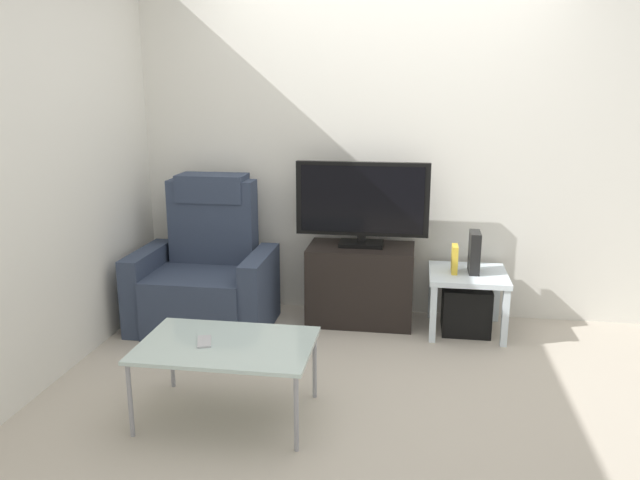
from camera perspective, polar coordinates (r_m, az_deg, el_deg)
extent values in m
plane|color=#B2A899|center=(3.93, 4.63, -11.94)|extent=(6.40, 6.40, 0.00)
cube|color=silver|center=(4.68, 6.00, 8.81)|extent=(6.40, 0.06, 2.60)
cube|color=silver|center=(4.14, -22.15, 7.20)|extent=(0.06, 4.48, 2.60)
cube|color=black|center=(4.62, 3.74, -4.05)|extent=(0.77, 0.44, 0.58)
cube|color=black|center=(4.38, 3.51, -3.46)|extent=(0.71, 0.02, 0.02)
cube|color=black|center=(4.42, 3.58, -2.83)|extent=(0.34, 0.11, 0.04)
cube|color=black|center=(4.56, 3.82, -0.34)|extent=(0.32, 0.20, 0.03)
cube|color=black|center=(4.55, 3.83, 0.15)|extent=(0.06, 0.04, 0.05)
cube|color=black|center=(4.48, 3.89, 3.77)|extent=(0.96, 0.05, 0.53)
cube|color=black|center=(4.46, 3.86, 3.72)|extent=(0.88, 0.01, 0.48)
cube|color=#2D384C|center=(4.61, -10.57, -5.31)|extent=(0.70, 0.72, 0.42)
cube|color=#2D384C|center=(4.72, -9.78, 1.72)|extent=(0.64, 0.20, 0.62)
cube|color=#2D384C|center=(4.69, -9.83, 4.76)|extent=(0.50, 0.26, 0.20)
cube|color=#2D384C|center=(4.74, -15.42, -4.15)|extent=(0.14, 0.68, 0.56)
cube|color=#2D384C|center=(4.47, -5.51, -4.80)|extent=(0.14, 0.68, 0.56)
cube|color=silver|center=(4.50, 13.42, -3.12)|extent=(0.54, 0.54, 0.04)
cube|color=silver|center=(4.33, 10.33, -6.70)|extent=(0.04, 0.04, 0.40)
cube|color=silver|center=(4.38, 16.62, -6.87)|extent=(0.04, 0.04, 0.40)
cube|color=silver|center=(4.78, 10.21, -4.71)|extent=(0.04, 0.04, 0.40)
cube|color=silver|center=(4.82, 15.90, -4.88)|extent=(0.04, 0.04, 0.40)
cube|color=black|center=(4.58, 13.24, -6.15)|extent=(0.33, 0.33, 0.33)
cube|color=gold|center=(4.44, 12.24, -1.72)|extent=(0.04, 0.14, 0.20)
cube|color=black|center=(4.47, 13.98, -1.10)|extent=(0.07, 0.20, 0.29)
cube|color=#B2C6C1|center=(3.31, -8.57, -9.49)|extent=(0.90, 0.60, 0.02)
cylinder|color=gray|center=(3.32, -17.02, -13.88)|extent=(0.02, 0.02, 0.40)
cylinder|color=gray|center=(3.07, -2.19, -15.62)|extent=(0.02, 0.02, 0.40)
cylinder|color=gray|center=(3.76, -13.44, -10.23)|extent=(0.02, 0.02, 0.40)
cylinder|color=gray|center=(3.54, -0.50, -11.37)|extent=(0.02, 0.02, 0.40)
cube|color=#B7B7BC|center=(3.33, -10.56, -9.14)|extent=(0.11, 0.16, 0.01)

